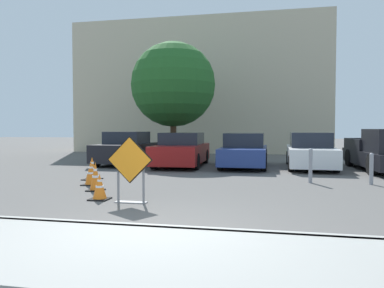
{
  "coord_description": "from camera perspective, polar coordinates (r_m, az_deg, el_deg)",
  "views": [
    {
      "loc": [
        1.63,
        -5.4,
        1.61
      ],
      "look_at": [
        -1.14,
        8.12,
        1.04
      ],
      "focal_mm": 35.0,
      "sensor_mm": 36.0,
      "label": 1
    }
  ],
  "objects": [
    {
      "name": "ground_plane",
      "position": [
        15.57,
        5.53,
        -3.6
      ],
      "size": [
        96.0,
        96.0,
        0.0
      ],
      "primitive_type": "plane",
      "color": "#565451"
    },
    {
      "name": "sidewalk_strip",
      "position": [
        4.77,
        -9.43,
        -16.54
      ],
      "size": [
        24.22,
        2.37,
        0.14
      ],
      "color": "#999993",
      "rests_on": "ground_plane"
    },
    {
      "name": "curb_lip",
      "position": [
        5.85,
        -5.15,
        -12.96
      ],
      "size": [
        24.22,
        0.2,
        0.14
      ],
      "color": "#999993",
      "rests_on": "ground_plane"
    },
    {
      "name": "road_closed_sign",
      "position": [
        8.19,
        -9.43,
        -3.35
      ],
      "size": [
        1.02,
        0.2,
        1.45
      ],
      "color": "black",
      "rests_on": "ground_plane"
    },
    {
      "name": "traffic_cone_nearest",
      "position": [
        8.79,
        -13.9,
        -6.39
      ],
      "size": [
        0.43,
        0.43,
        0.59
      ],
      "color": "black",
      "rests_on": "ground_plane"
    },
    {
      "name": "traffic_cone_second",
      "position": [
        10.05,
        -14.5,
        -4.87
      ],
      "size": [
        0.4,
        0.4,
        0.74
      ],
      "color": "black",
      "rests_on": "ground_plane"
    },
    {
      "name": "traffic_cone_third",
      "position": [
        11.08,
        -15.15,
        -4.34
      ],
      "size": [
        0.45,
        0.45,
        0.69
      ],
      "color": "black",
      "rests_on": "ground_plane"
    },
    {
      "name": "traffic_cone_fourth",
      "position": [
        12.24,
        -14.98,
        -3.64
      ],
      "size": [
        0.52,
        0.52,
        0.72
      ],
      "color": "black",
      "rests_on": "ground_plane"
    },
    {
      "name": "parked_car_nearest",
      "position": [
        17.26,
        -9.96,
        -0.76
      ],
      "size": [
        1.9,
        4.03,
        1.48
      ],
      "rotation": [
        0.0,
        0.0,
        3.14
      ],
      "color": "black",
      "rests_on": "ground_plane"
    },
    {
      "name": "parked_car_second",
      "position": [
        16.09,
        -1.58,
        -0.99
      ],
      "size": [
        2.04,
        4.52,
        1.44
      ],
      "rotation": [
        0.0,
        0.0,
        3.18
      ],
      "color": "maroon",
      "rests_on": "ground_plane"
    },
    {
      "name": "parked_car_third",
      "position": [
        15.8,
        7.98,
        -1.11
      ],
      "size": [
        1.86,
        4.38,
        1.42
      ],
      "rotation": [
        0.0,
        0.0,
        3.14
      ],
      "color": "navy",
      "rests_on": "ground_plane"
    },
    {
      "name": "parked_car_fourth",
      "position": [
        16.06,
        17.58,
        -1.14
      ],
      "size": [
        1.9,
        4.58,
        1.45
      ],
      "rotation": [
        0.0,
        0.0,
        3.12
      ],
      "color": "white",
      "rests_on": "ground_plane"
    },
    {
      "name": "bollard_nearest",
      "position": [
        11.66,
        17.61,
        -3.02
      ],
      "size": [
        0.12,
        0.12,
        1.03
      ],
      "color": "gray",
      "rests_on": "ground_plane"
    },
    {
      "name": "bollard_second",
      "position": [
        11.96,
        25.67,
        -3.29
      ],
      "size": [
        0.12,
        0.12,
        0.92
      ],
      "color": "gray",
      "rests_on": "ground_plane"
    },
    {
      "name": "building_facade_backdrop",
      "position": [
        26.95,
        1.48,
        8.43
      ],
      "size": [
        17.27,
        5.0,
        8.92
      ],
      "color": "beige",
      "rests_on": "ground_plane"
    },
    {
      "name": "street_tree_behind_lot",
      "position": [
        19.79,
        -2.88,
        9.02
      ],
      "size": [
        4.41,
        4.41,
        6.12
      ],
      "color": "#513823",
      "rests_on": "ground_plane"
    }
  ]
}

